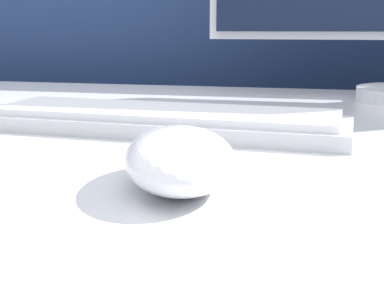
{
  "coord_description": "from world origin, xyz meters",
  "views": [
    {
      "loc": [
        0.04,
        -0.52,
        0.85
      ],
      "look_at": [
        -0.05,
        -0.13,
        0.77
      ],
      "focal_mm": 50.0,
      "sensor_mm": 36.0,
      "label": 1
    }
  ],
  "objects": [
    {
      "name": "keyboard",
      "position": [
        -0.12,
        0.02,
        0.76
      ],
      "size": [
        0.39,
        0.14,
        0.02
      ],
      "rotation": [
        0.0,
        0.0,
        -0.07
      ],
      "color": "silver",
      "rests_on": "desk"
    },
    {
      "name": "partition_panel",
      "position": [
        0.0,
        0.59,
        0.57
      ],
      "size": [
        5.0,
        0.03,
        1.14
      ],
      "color": "navy",
      "rests_on": "ground_plane"
    },
    {
      "name": "computer_mouse_near",
      "position": [
        -0.05,
        -0.17,
        0.77
      ],
      "size": [
        0.11,
        0.14,
        0.04
      ],
      "rotation": [
        0.0,
        0.0,
        0.28
      ],
      "color": "white",
      "rests_on": "desk"
    }
  ]
}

